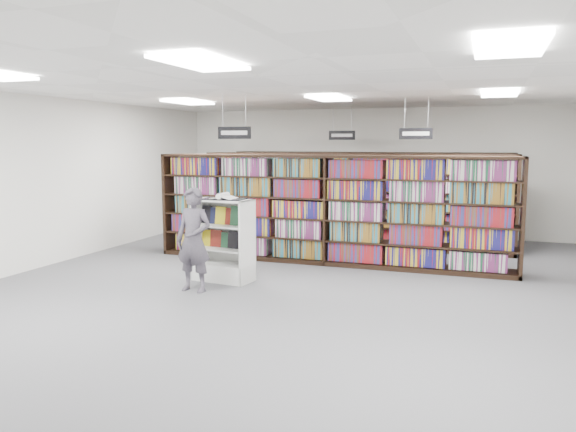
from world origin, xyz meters
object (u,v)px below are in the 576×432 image
(bookshelf_row_near, at_px, (328,210))
(open_book, at_px, (224,198))
(endcap_display, at_px, (225,252))
(shopper, at_px, (194,240))

(bookshelf_row_near, relative_size, open_book, 9.86)
(endcap_display, distance_m, shopper, 0.89)
(open_book, distance_m, shopper, 0.98)
(bookshelf_row_near, xyz_separation_m, shopper, (-1.43, -2.70, -0.23))
(bookshelf_row_near, distance_m, open_book, 2.35)
(endcap_display, bearing_deg, bookshelf_row_near, 62.70)
(endcap_display, relative_size, shopper, 0.85)
(bookshelf_row_near, xyz_separation_m, open_book, (-1.27, -1.94, 0.37))
(endcap_display, xyz_separation_m, open_book, (0.02, -0.05, 0.94))
(bookshelf_row_near, height_order, endcap_display, bookshelf_row_near)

